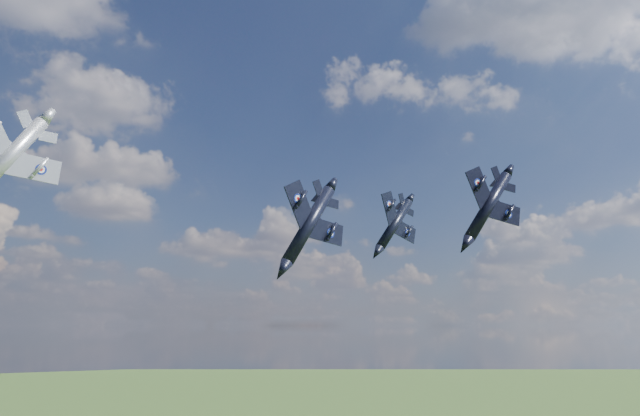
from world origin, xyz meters
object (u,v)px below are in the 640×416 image
jet_right_navy (488,206)px  jet_left_silver (7,160)px  jet_lead_navy (309,225)px  jet_high_navy (394,224)px

jet_right_navy → jet_left_silver: jet_left_silver is taller
jet_lead_navy → jet_high_navy: (23.43, 14.73, 4.01)m
jet_lead_navy → jet_right_navy: (13.20, -17.01, 0.68)m
jet_right_navy → jet_left_silver: bearing=167.1°
jet_lead_navy → jet_high_navy: bearing=20.0°
jet_lead_navy → jet_left_silver: jet_left_silver is taller
jet_left_silver → jet_high_navy: bearing=12.8°
jet_right_navy → jet_lead_navy: bearing=130.8°
jet_right_navy → jet_left_silver: (-46.83, 13.30, 2.28)m
jet_right_navy → jet_high_navy: 33.52m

